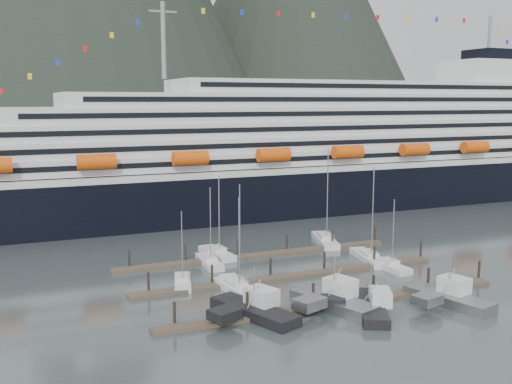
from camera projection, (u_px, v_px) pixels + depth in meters
ground at (332, 279)px, 86.82m from camera, size 1600.00×1600.00×0.00m
cruise_ship at (326, 157)px, 146.59m from camera, size 210.00×30.40×50.30m
dock_near at (338, 303)px, 75.82m from camera, size 48.18×2.28×3.20m
dock_mid at (292, 276)px, 87.64m from camera, size 48.18×2.28×3.20m
dock_far at (257, 255)px, 99.46m from camera, size 48.18×2.28×3.20m
sailboat_a at (183, 282)px, 84.11m from camera, size 4.25×8.09×11.06m
sailboat_b at (238, 286)px, 82.43m from camera, size 2.59×9.41×15.10m
sailboat_c at (236, 289)px, 81.15m from camera, size 3.86×9.88×13.60m
sailboat_d at (369, 258)px, 96.98m from camera, size 4.75×11.28×15.97m
sailboat_e at (209, 262)px, 94.61m from camera, size 2.96×9.35×12.87m
sailboat_f at (217, 254)px, 99.65m from camera, size 3.72×9.66×14.19m
sailboat_g at (325, 241)px, 108.88m from camera, size 6.04×11.82×17.83m
sailboat_h at (389, 266)px, 92.31m from camera, size 2.68×8.80×11.43m
trawler_a at (253, 310)px, 71.71m from camera, size 10.29×12.88×6.85m
trawler_b at (333, 301)px, 74.55m from camera, size 10.13×12.41×7.69m
trawler_c at (369, 306)px, 73.36m from camera, size 9.97×12.13×6.07m
trawler_d at (448, 297)px, 76.17m from camera, size 9.45×12.23×6.97m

